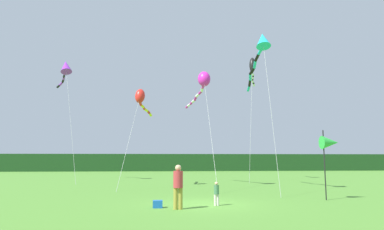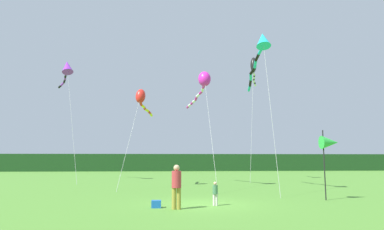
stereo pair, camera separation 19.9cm
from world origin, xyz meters
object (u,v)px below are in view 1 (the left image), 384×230
Objects in this scene: banner_flag_pole at (330,143)px; person_adult at (178,184)px; kite_purple at (66,68)px; cooler_box at (158,204)px; kite_magenta at (203,82)px; kite_red at (141,98)px; person_child at (216,192)px; kite_black at (252,67)px; kite_cyan at (261,47)px.

person_adult is at bearing -162.23° from banner_flag_pole.
kite_purple reaches higher than banner_flag_pole.
kite_magenta is at bearing 73.14° from cooler_box.
cooler_box is at bearing -106.86° from kite_magenta.
kite_red is at bearing 101.29° from person_adult.
kite_red is at bearing -41.36° from kite_purple.
banner_flag_pole is at bearing 12.97° from cooler_box.
person_adult is at bearing -151.08° from person_child.
banner_flag_pole is (6.28, 1.60, 2.32)m from person_child.
kite_purple is (-18.20, 16.13, 7.99)m from banner_flag_pole.
person_adult is at bearing -78.71° from kite_red.
kite_purple is at bearing 123.93° from person_child.
person_child is 2.57× the size of cooler_box.
kite_black reaches higher than banner_flag_pole.
kite_cyan reaches higher than person_child.
kite_purple is (-9.29, 18.18, 10.75)m from cooler_box.
banner_flag_pole is 14.50m from kite_red.
person_adult is 4.48× the size of cooler_box.
kite_magenta is 0.88× the size of kite_purple.
kite_magenta is at bearing 122.83° from banner_flag_pole.
cooler_box is at bearing -167.03° from banner_flag_pole.
kite_black is (6.10, 7.56, 3.43)m from kite_magenta.
banner_flag_pole is 0.34× the size of kite_cyan.
kite_purple reaches higher than kite_red.
person_adult is 2.09m from person_child.
person_adult reaches higher than person_child.
person_child is 13.20m from kite_red.
banner_flag_pole is at bearing -91.63° from kite_black.
kite_cyan reaches higher than kite_magenta.
kite_black is (2.57, 11.51, 1.80)m from kite_cyan.
banner_flag_pole is at bearing -57.17° from kite_magenta.
kite_black is (10.90, 7.02, 4.68)m from kite_red.
person_child is at bearing -69.10° from kite_red.
person_child is at bearing 28.92° from person_adult.
person_child is 2.71m from cooler_box.
cooler_box is at bearing -134.81° from kite_cyan.
kite_black is (6.74, 17.90, 10.87)m from person_child.
kite_magenta is (3.27, 10.80, 7.88)m from cooler_box.
kite_purple reaches higher than kite_cyan.
kite_cyan is at bearing -102.59° from kite_black.
person_child is at bearing -110.63° from kite_black.
kite_red is (-1.52, 11.35, 6.63)m from cooler_box.
kite_purple is (-18.66, -0.18, -0.56)m from kite_black.
person_adult is 8.68m from banner_flag_pole.
kite_cyan is 1.02× the size of kite_magenta.
person_child is 0.10× the size of kite_cyan.
kite_magenta is 10.31m from kite_black.
kite_cyan is 0.85× the size of kite_black.
kite_magenta reaches higher than cooler_box.
person_adult is 12.83m from kite_cyan.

